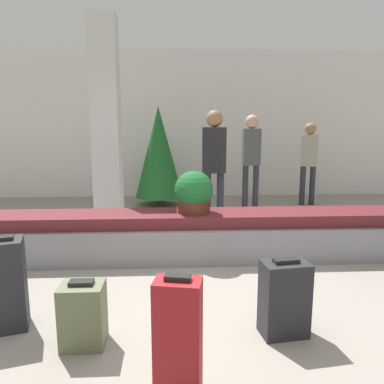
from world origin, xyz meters
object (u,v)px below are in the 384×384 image
pillar (106,125)px  potted_plant_0 (194,193)px  suitcase_3 (284,299)px  traveler_2 (251,153)px  suitcase_1 (7,284)px  decorated_tree (159,152)px  traveler_1 (214,158)px  suitcase_2 (178,340)px  suitcase_4 (83,314)px  traveler_0 (309,157)px

pillar → potted_plant_0: 2.15m
suitcase_3 → traveler_2: size_ratio=0.35×
suitcase_1 → decorated_tree: size_ratio=0.39×
pillar → suitcase_3: 4.00m
suitcase_1 → traveler_1: traveler_1 is taller
pillar → traveler_2: size_ratio=1.80×
suitcase_2 → suitcase_3: (0.82, 0.64, -0.08)m
suitcase_2 → suitcase_3: suitcase_2 is taller
suitcase_4 → traveler_0: bearing=54.5°
suitcase_1 → traveler_0: traveler_0 is taller
traveler_1 → suitcase_2: bearing=-66.1°
traveler_2 → decorated_tree: size_ratio=0.91×
suitcase_3 → traveler_0: traveler_0 is taller
suitcase_3 → decorated_tree: decorated_tree is taller
suitcase_1 → traveler_1: size_ratio=0.42×
potted_plant_0 → traveler_1: (0.39, 1.30, 0.31)m
traveler_1 → decorated_tree: decorated_tree is taller
suitcase_4 → potted_plant_0: bearing=63.3°
suitcase_1 → suitcase_3: bearing=-21.5°
suitcase_3 → traveler_2: bearing=74.0°
traveler_0 → suitcase_2: bearing=-97.8°
suitcase_4 → suitcase_3: bearing=2.2°
suitcase_2 → traveler_0: size_ratio=0.47×
suitcase_3 → potted_plant_0: size_ratio=1.21×
suitcase_2 → decorated_tree: decorated_tree is taller
suitcase_3 → traveler_1: size_ratio=0.34×
suitcase_2 → suitcase_3: 1.04m
traveler_0 → suitcase_4: bearing=-106.4°
suitcase_2 → traveler_1: size_ratio=0.42×
suitcase_3 → suitcase_4: size_ratio=1.22×
suitcase_2 → suitcase_4: suitcase_2 is taller
suitcase_4 → decorated_tree: bearing=85.3°
suitcase_2 → suitcase_3: size_ratio=1.25×
pillar → suitcase_1: 3.34m
pillar → suitcase_4: 3.64m
traveler_2 → potted_plant_0: bearing=64.4°
traveler_0 → decorated_tree: 2.98m
suitcase_1 → traveler_0: (4.02, 4.46, 0.61)m
suitcase_1 → decorated_tree: bearing=61.1°
suitcase_3 → traveler_2: 4.39m
suitcase_2 → traveler_1: 3.82m
traveler_1 → traveler_2: bearing=89.0°
suitcase_4 → potted_plant_0: size_ratio=0.99×
suitcase_1 → potted_plant_0: (1.56, 1.55, 0.43)m
suitcase_2 → traveler_2: traveler_2 is taller
suitcase_1 → traveler_1: bearing=39.6°
suitcase_4 → potted_plant_0: (0.92, 1.82, 0.56)m
pillar → suitcase_4: size_ratio=6.38×
suitcase_1 → suitcase_2: size_ratio=0.99×
traveler_0 → traveler_2: 1.30m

